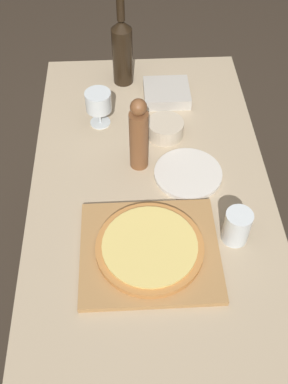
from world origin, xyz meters
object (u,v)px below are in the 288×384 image
object	(u,v)px
wine_bottle	(122,50)
pizza	(150,247)
wine_glass	(98,102)
pepper_mill	(139,136)
small_bowl	(166,129)

from	to	relation	value
wine_bottle	pizza	bearing A→B (deg)	-85.98
pizza	wine_glass	size ratio (longest dim) A/B	2.28
pizza	pepper_mill	xyz separation A→B (m)	(-0.01, 0.33, 0.09)
pizza	wine_glass	bearing A→B (deg)	104.62
wine_bottle	small_bowl	distance (m)	0.35
small_bowl	pizza	bearing A→B (deg)	-99.85
wine_bottle	small_bowl	bearing A→B (deg)	-66.24
pizza	wine_bottle	bearing A→B (deg)	94.02
wine_bottle	wine_glass	size ratio (longest dim) A/B	2.62
wine_bottle	wine_glass	bearing A→B (deg)	-110.07
pizza	wine_bottle	distance (m)	0.78
pepper_mill	small_bowl	world-z (taller)	pepper_mill
wine_bottle	pepper_mill	xyz separation A→B (m)	(0.04, -0.44, -0.01)
pizza	pepper_mill	distance (m)	0.35
small_bowl	wine_glass	bearing A→B (deg)	161.96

